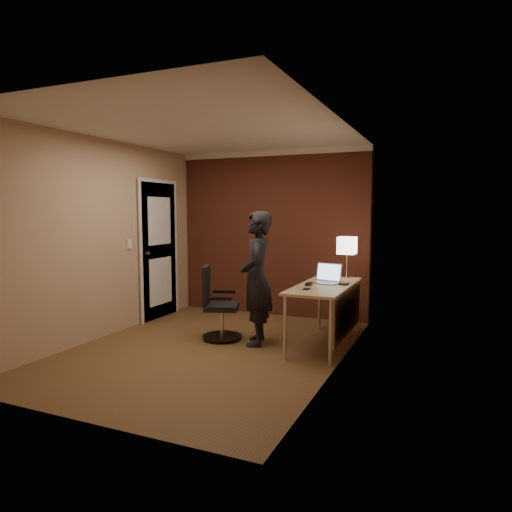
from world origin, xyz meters
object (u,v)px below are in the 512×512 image
mouse (309,284)px  office_chair (217,308)px  phone (306,289)px  laptop (327,277)px  person (257,278)px  desk_lamp (347,246)px  desk (331,296)px  wallet (344,284)px

mouse → office_chair: (-1.13, -0.16, -0.35)m
phone → laptop: bearing=85.4°
laptop → mouse: 0.32m
person → laptop: bearing=99.8°
desk_lamp → phone: size_ratio=4.65×
office_chair → person: 0.66m
desk → wallet: 0.21m
desk_lamp → person: person is taller
phone → person: bearing=172.4°
desk → wallet: size_ratio=13.64×
desk_lamp → mouse: 0.91m
person → office_chair: bearing=-107.9°
mouse → person: person is taller
desk_lamp → wallet: bearing=-80.8°
mouse → desk: bearing=29.5°
desk_lamp → office_chair: (-1.41, -0.92, -0.75)m
desk_lamp → mouse: bearing=-109.9°
office_chair → person: size_ratio=0.56×
desk → desk_lamp: bearing=85.7°
office_chair → desk_lamp: bearing=33.2°
desk_lamp → office_chair: bearing=-146.8°
person → wallet: bearing=89.8°
mouse → phone: bearing=-78.9°
desk → phone: bearing=-113.4°
desk → laptop: (-0.09, 0.16, 0.19)m
desk → mouse: size_ratio=15.00×
mouse → office_chair: size_ratio=0.11×
desk → wallet: (0.14, 0.08, 0.14)m
wallet → office_chair: bearing=-166.0°
mouse → office_chair: bearing=-172.3°
desk → office_chair: size_ratio=1.67×
office_chair → person: (0.52, 0.02, 0.40)m
mouse → phone: size_ratio=0.87×
wallet → person: (-0.97, -0.35, 0.06)m
laptop → person: size_ratio=0.24×
mouse → person: (-0.61, -0.14, 0.05)m
mouse → person: bearing=-167.5°
desk_lamp → phone: (-0.22, -1.03, -0.41)m
laptop → wallet: bearing=-18.1°
laptop → person: bearing=-150.1°
laptop → person: 0.86m
person → desk_lamp: bearing=115.5°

